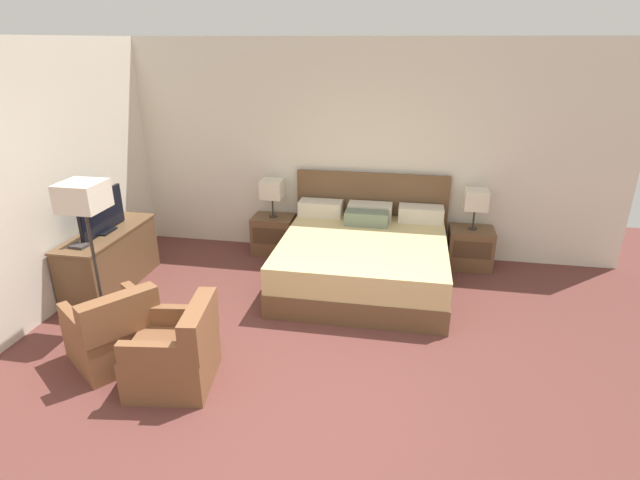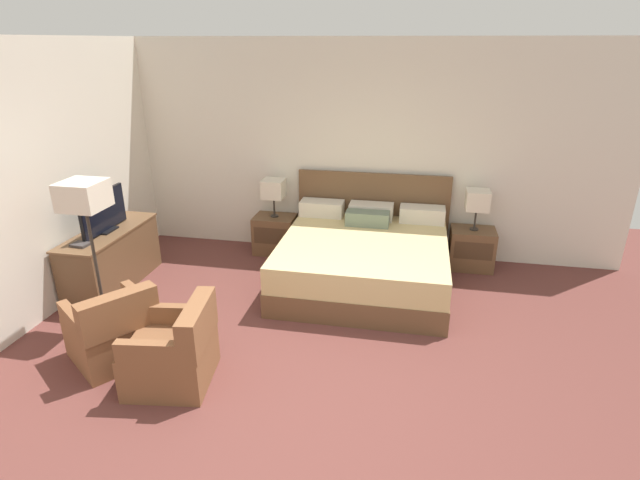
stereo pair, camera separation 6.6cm
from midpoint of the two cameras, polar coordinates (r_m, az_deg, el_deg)
ground_plane at (r=4.25m, az=-2.98°, el=-19.18°), size 10.29×10.29×0.00m
wall_back at (r=6.75m, az=3.98°, el=10.13°), size 7.09×0.06×2.84m
wall_left at (r=6.06m, az=-28.30°, el=6.19°), size 0.06×5.23×2.84m
bed at (r=6.08m, az=5.36°, el=-2.11°), size 2.04×2.02×1.15m
nightstand_left at (r=6.99m, az=-4.88°, el=0.65°), size 0.56×0.42×0.53m
nightstand_right at (r=6.79m, az=17.21°, el=-0.95°), size 0.56×0.42×0.53m
table_lamp_left at (r=6.78m, az=-5.06°, el=5.82°), size 0.29×0.29×0.52m
table_lamp_right at (r=6.58m, az=17.84°, el=4.32°), size 0.29×0.29×0.52m
dresser at (r=6.48m, az=-22.46°, el=-1.82°), size 0.52×1.41×0.71m
tv at (r=6.28m, az=-23.25°, el=2.91°), size 0.18×0.82×0.48m
book_red_cover at (r=6.00m, az=-25.42°, el=-0.48°), size 0.19×0.16×0.03m
armchair_by_window at (r=5.04m, az=-22.16°, el=-9.69°), size 0.96×0.96×0.76m
armchair_companion at (r=4.57m, az=-15.88°, el=-12.29°), size 0.78×0.77×0.76m
floor_lamp at (r=5.24m, az=-24.97°, el=3.77°), size 0.38×0.38×1.56m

